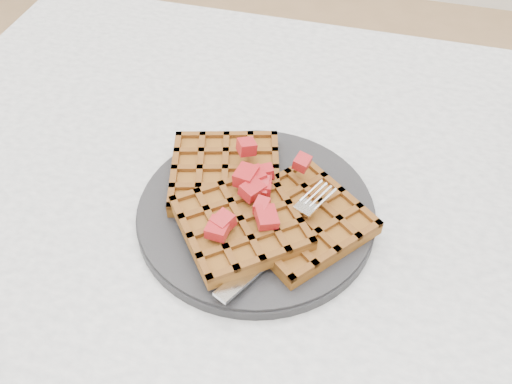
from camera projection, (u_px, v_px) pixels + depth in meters
table at (357, 288)px, 0.69m from camera, size 1.20×0.80×0.75m
plate at (256, 212)px, 0.62m from camera, size 0.26×0.26×0.02m
waffles at (255, 203)px, 0.60m from camera, size 0.25×0.23×0.03m
strawberry_pile at (256, 183)px, 0.58m from camera, size 0.15×0.15×0.02m
fork at (285, 238)px, 0.57m from camera, size 0.10×0.17×0.02m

